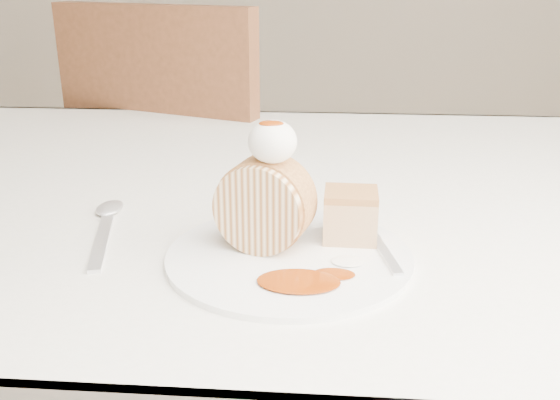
{
  "coord_description": "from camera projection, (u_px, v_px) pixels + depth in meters",
  "views": [
    {
      "loc": [
        0.07,
        -0.6,
        1.03
      ],
      "look_at": [
        0.03,
        -0.02,
        0.81
      ],
      "focal_mm": 40.0,
      "sensor_mm": 36.0,
      "label": 1
    }
  ],
  "objects": [
    {
      "name": "plate",
      "position": [
        289.0,
        256.0,
        0.63
      ],
      "size": [
        0.25,
        0.25,
        0.01
      ],
      "primitive_type": "cylinder",
      "rotation": [
        0.0,
        0.0,
        -0.03
      ],
      "color": "white",
      "rests_on": "table"
    },
    {
      "name": "fork",
      "position": [
        383.0,
        251.0,
        0.63
      ],
      "size": [
        0.05,
        0.15,
        0.0
      ],
      "primitive_type": "cube",
      "rotation": [
        0.0,
        0.0,
        0.2
      ],
      "color": "silver",
      "rests_on": "plate"
    },
    {
      "name": "spoon",
      "position": [
        102.0,
        241.0,
        0.66
      ],
      "size": [
        0.07,
        0.18,
        0.0
      ],
      "primitive_type": "cube",
      "rotation": [
        0.0,
        0.0,
        0.24
      ],
      "color": "silver",
      "rests_on": "table"
    },
    {
      "name": "table",
      "position": [
        271.0,
        244.0,
        0.88
      ],
      "size": [
        1.4,
        0.9,
        0.75
      ],
      "color": "white",
      "rests_on": "ground"
    },
    {
      "name": "whipped_cream",
      "position": [
        273.0,
        142.0,
        0.6
      ],
      "size": [
        0.05,
        0.05,
        0.04
      ],
      "primitive_type": "ellipsoid",
      "color": "white",
      "rests_on": "roulade_slice"
    },
    {
      "name": "caramel_drizzle",
      "position": [
        271.0,
        118.0,
        0.59
      ],
      "size": [
        0.02,
        0.02,
        0.01
      ],
      "primitive_type": "ellipsoid",
      "color": "#882E05",
      "rests_on": "whipped_cream"
    },
    {
      "name": "caramel_pool",
      "position": [
        299.0,
        281.0,
        0.57
      ],
      "size": [
        0.08,
        0.05,
        0.0
      ],
      "primitive_type": null,
      "rotation": [
        0.0,
        0.0,
        -0.03
      ],
      "color": "#882E05",
      "rests_on": "plate"
    },
    {
      "name": "chair_far",
      "position": [
        191.0,
        187.0,
        1.45
      ],
      "size": [
        0.58,
        0.58,
        0.96
      ],
      "rotation": [
        0.0,
        0.0,
        2.8
      ],
      "color": "brown",
      "rests_on": "ground"
    },
    {
      "name": "roulade_slice",
      "position": [
        264.0,
        205.0,
        0.62
      ],
      "size": [
        0.1,
        0.07,
        0.09
      ],
      "primitive_type": "cylinder",
      "rotation": [
        1.57,
        0.0,
        -0.27
      ],
      "color": "beige",
      "rests_on": "plate"
    },
    {
      "name": "cake_chunk",
      "position": [
        350.0,
        218.0,
        0.65
      ],
      "size": [
        0.06,
        0.05,
        0.05
      ],
      "primitive_type": "cube",
      "rotation": [
        0.0,
        0.0,
        -0.03
      ],
      "color": "#C28949",
      "rests_on": "plate"
    }
  ]
}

